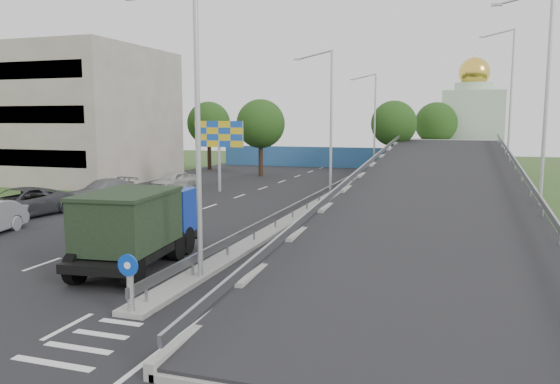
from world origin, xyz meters
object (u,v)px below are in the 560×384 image
at_px(dump_truck, 139,224).
at_px(parked_car_d, 104,190).
at_px(parked_car_e, 173,181).
at_px(church, 472,122).
at_px(parked_car_c, 19,203).
at_px(lamp_post_mid, 328,117).
at_px(sign_bollard, 130,283).
at_px(lamp_post_far, 373,118).
at_px(lamp_post_near, 192,113).
at_px(billboard, 219,138).

relative_size(dump_truck, parked_car_d, 1.38).
bearing_deg(dump_truck, parked_car_d, 123.74).
height_order(dump_truck, parked_car_e, dump_truck).
xyz_separation_m(church, parked_car_c, (-25.16, -46.05, -4.46)).
bearing_deg(lamp_post_mid, sign_bollard, -90.26).
distance_m(lamp_post_mid, church, 35.41).
bearing_deg(lamp_post_far, church, 54.76).
bearing_deg(lamp_post_near, parked_car_e, 120.93).
relative_size(lamp_post_mid, parked_car_d, 1.97).
bearing_deg(lamp_post_far, dump_truck, -94.33).
distance_m(billboard, parked_car_c, 15.69).
bearing_deg(parked_car_c, dump_truck, -22.31).
bearing_deg(parked_car_d, sign_bollard, -43.96).
xyz_separation_m(billboard, parked_car_c, (-6.16, -14.05, -3.33)).
distance_m(lamp_post_mid, parked_car_d, 16.39).
distance_m(church, dump_truck, 54.55).
distance_m(church, parked_car_c, 52.66).
bearing_deg(lamp_post_mid, dump_truck, -98.85).
bearing_deg(parked_car_c, parked_car_d, 93.38).
bearing_deg(church, parked_car_e, -125.42).
bearing_deg(dump_truck, billboard, 100.08).
bearing_deg(lamp_post_far, parked_car_c, -115.47).
distance_m(lamp_post_near, lamp_post_mid, 20.00).
bearing_deg(lamp_post_far, billboard, -116.84).
relative_size(church, parked_car_d, 2.70).
relative_size(lamp_post_mid, parked_car_c, 1.64).
distance_m(church, parked_car_e, 39.82).
relative_size(lamp_post_mid, parked_car_e, 2.26).
height_order(billboard, parked_car_c, billboard).
relative_size(sign_bollard, parked_car_d, 0.33).
distance_m(sign_bollard, billboard, 27.53).
height_order(lamp_post_far, dump_truck, lamp_post_far).
height_order(sign_bollard, dump_truck, dump_truck).
relative_size(church, parked_car_e, 3.09).
bearing_deg(sign_bollard, parked_car_d, 127.70).
height_order(lamp_post_far, parked_car_e, lamp_post_far).
bearing_deg(lamp_post_near, lamp_post_mid, 90.00).
height_order(parked_car_c, parked_car_e, parked_car_c).
xyz_separation_m(sign_bollard, parked_car_d, (-14.73, 19.06, -0.29)).
distance_m(dump_truck, parked_car_c, 14.12).
bearing_deg(parked_car_e, lamp_post_mid, 0.79).
bearing_deg(lamp_post_far, lamp_post_mid, -90.00).
bearing_deg(parked_car_e, sign_bollard, -54.71).
xyz_separation_m(sign_bollard, dump_truck, (-2.83, 4.93, 0.62)).
relative_size(billboard, parked_car_d, 1.08).
height_order(sign_bollard, lamp_post_mid, lamp_post_mid).
bearing_deg(parked_car_d, dump_truck, -41.55).
height_order(lamp_post_near, lamp_post_far, same).
bearing_deg(parked_car_d, lamp_post_near, -37.40).
bearing_deg(parked_car_e, lamp_post_far, 62.91).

